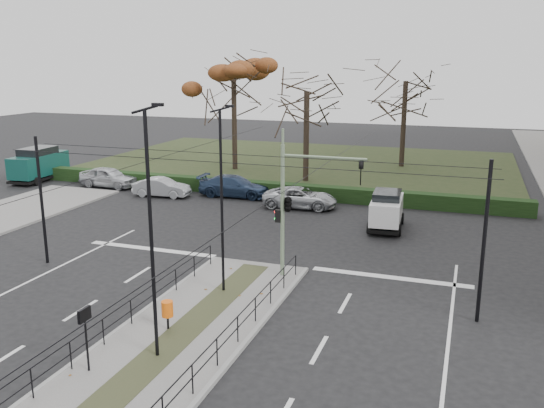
{
  "coord_description": "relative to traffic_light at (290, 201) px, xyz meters",
  "views": [
    {
      "loc": [
        8.91,
        -18.8,
        9.22
      ],
      "look_at": [
        -0.35,
        7.73,
        2.27
      ],
      "focal_mm": 38.0,
      "sensor_mm": 36.0,
      "label": 1
    }
  ],
  "objects": [
    {
      "name": "parked_car_second",
      "position": [
        -13.28,
        12.15,
        -2.82
      ],
      "size": [
        4.12,
        1.79,
        1.32
      ],
      "primitive_type": "imported",
      "rotation": [
        0.0,
        0.0,
        1.67
      ],
      "color": "#AEB0B6",
      "rests_on": "ground"
    },
    {
      "name": "streetlamp_median_near",
      "position": [
        -1.82,
        -8.14,
        0.7
      ],
      "size": [
        0.66,
        0.14,
        7.96
      ],
      "color": "black",
      "rests_on": "median_island"
    },
    {
      "name": "parked_car_fourth",
      "position": [
        -3.18,
        12.3,
        -2.82
      ],
      "size": [
        5.0,
        2.69,
        1.33
      ],
      "primitive_type": "imported",
      "rotation": [
        0.0,
        0.0,
        1.67
      ],
      "color": "#AEB0B6",
      "rests_on": "ground"
    },
    {
      "name": "parked_car_first",
      "position": [
        -18.68,
        13.59,
        -2.71
      ],
      "size": [
        4.6,
        2.02,
        1.54
      ],
      "primitive_type": "imported",
      "rotation": [
        0.0,
        0.0,
        1.53
      ],
      "color": "#AEB0B6",
      "rests_on": "ground"
    },
    {
      "name": "bare_tree_center",
      "position": [
        1.23,
        29.56,
        3.58
      ],
      "size": [
        6.92,
        6.92,
        9.99
      ],
      "color": "black",
      "rests_on": "park"
    },
    {
      "name": "median_railing",
      "position": [
        -1.83,
        -6.43,
        -2.51
      ],
      "size": [
        4.14,
        13.24,
        0.92
      ],
      "color": "black",
      "rests_on": "median_island"
    },
    {
      "name": "green_van",
      "position": [
        -25.32,
        13.89,
        -2.11
      ],
      "size": [
        2.48,
        5.53,
        2.67
      ],
      "color": "#0D3933",
      "rests_on": "ground"
    },
    {
      "name": "hedge",
      "position": [
        -7.83,
        14.77,
        -2.98
      ],
      "size": [
        38.0,
        1.0,
        1.0
      ],
      "primitive_type": "cube",
      "color": "black",
      "rests_on": "ground"
    },
    {
      "name": "catenary",
      "position": [
        -1.83,
        -2.21,
        -0.06
      ],
      "size": [
        20.0,
        34.0,
        6.0
      ],
      "color": "black",
      "rests_on": "ground"
    },
    {
      "name": "info_panel",
      "position": [
        -3.33,
        -9.63,
        -1.75
      ],
      "size": [
        0.12,
        0.53,
        2.03
      ],
      "color": "black",
      "rests_on": "median_island"
    },
    {
      "name": "park",
      "position": [
        -7.83,
        28.17,
        -3.43
      ],
      "size": [
        38.0,
        26.0,
        0.1
      ],
      "primitive_type": "cube",
      "color": "#222F17",
      "rests_on": "ground"
    },
    {
      "name": "streetlamp_median_far",
      "position": [
        -2.02,
        -2.52,
        0.48
      ],
      "size": [
        0.63,
        0.13,
        7.52
      ],
      "color": "black",
      "rests_on": "median_island"
    },
    {
      "name": "litter_bin",
      "position": [
        -2.44,
        -6.37,
        -2.6
      ],
      "size": [
        0.41,
        0.41,
        1.04
      ],
      "color": "black",
      "rests_on": "median_island"
    },
    {
      "name": "rust_tree",
      "position": [
        -12.43,
        23.39,
        4.82
      ],
      "size": [
        8.39,
        8.39,
        10.8
      ],
      "color": "black",
      "rests_on": "park"
    },
    {
      "name": "traffic_light",
      "position": [
        0.0,
        0.0,
        0.0
      ],
      "size": [
        3.91,
        2.24,
        5.75
      ],
      "color": "gray",
      "rests_on": "median_island"
    },
    {
      "name": "ground",
      "position": [
        -1.83,
        -3.83,
        -3.48
      ],
      "size": [
        140.0,
        140.0,
        0.0
      ],
      "primitive_type": "plane",
      "color": "black",
      "rests_on": "ground"
    },
    {
      "name": "bare_tree_near",
      "position": [
        -5.14,
        20.49,
        3.06
      ],
      "size": [
        6.93,
        6.93,
        9.24
      ],
      "color": "black",
      "rests_on": "park"
    },
    {
      "name": "white_van",
      "position": [
        2.84,
        9.23,
        -2.35
      ],
      "size": [
        2.03,
        4.01,
        2.17
      ],
      "color": "white",
      "rests_on": "ground"
    },
    {
      "name": "median_island",
      "position": [
        -1.83,
        -6.33,
        -3.41
      ],
      "size": [
        4.4,
        15.0,
        0.14
      ],
      "primitive_type": "cube",
      "color": "#64625F",
      "rests_on": "ground"
    },
    {
      "name": "parked_car_third",
      "position": [
        -8.42,
        13.84,
        -2.74
      ],
      "size": [
        5.18,
        2.28,
        1.48
      ],
      "primitive_type": "imported",
      "rotation": [
        0.0,
        0.0,
        1.61
      ],
      "color": "#21324F",
      "rests_on": "ground"
    }
  ]
}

